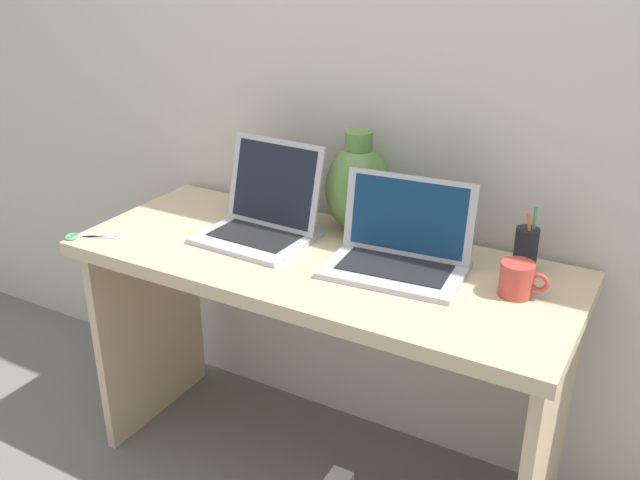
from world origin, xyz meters
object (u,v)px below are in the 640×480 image
(green_vase, at_px, (358,187))
(coffee_mug, at_px, (518,279))
(pen_cup, at_px, (526,249))
(scissors, at_px, (82,237))
(laptop_right, at_px, (401,245))
(laptop_left, at_px, (265,212))
(power_brick, at_px, (339,480))

(green_vase, relative_size, coffee_mug, 2.50)
(pen_cup, height_order, scissors, pen_cup)
(green_vase, height_order, pen_cup, green_vase)
(laptop_right, distance_m, green_vase, 0.28)
(green_vase, distance_m, pen_cup, 0.51)
(laptop_left, bearing_deg, scissors, -147.67)
(laptop_left, bearing_deg, pen_cup, 10.69)
(scissors, xyz_separation_m, power_brick, (0.74, 0.21, -0.74))
(coffee_mug, bearing_deg, green_vase, 161.18)
(power_brick, bearing_deg, pen_cup, 25.90)
(pen_cup, bearing_deg, laptop_right, -154.92)
(laptop_left, relative_size, laptop_right, 0.84)
(pen_cup, bearing_deg, laptop_left, -169.31)
(coffee_mug, distance_m, pen_cup, 0.15)
(coffee_mug, relative_size, scissors, 0.86)
(laptop_right, bearing_deg, pen_cup, 25.08)
(scissors, relative_size, power_brick, 1.98)
(laptop_left, distance_m, laptop_right, 0.43)
(green_vase, relative_size, power_brick, 4.25)
(green_vase, distance_m, power_brick, 0.90)
(laptop_right, xyz_separation_m, pen_cup, (0.29, 0.14, 0.00))
(pen_cup, height_order, power_brick, pen_cup)
(laptop_left, distance_m, power_brick, 0.86)
(laptop_left, bearing_deg, laptop_right, -0.12)
(power_brick, bearing_deg, green_vase, 107.71)
(laptop_left, distance_m, coffee_mug, 0.74)
(laptop_right, distance_m, scissors, 0.92)
(laptop_right, xyz_separation_m, green_vase, (-0.21, 0.17, 0.07))
(coffee_mug, height_order, pen_cup, pen_cup)
(laptop_right, relative_size, coffee_mug, 3.13)
(power_brick, bearing_deg, coffee_mug, 7.61)
(laptop_left, height_order, laptop_right, laptop_left)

